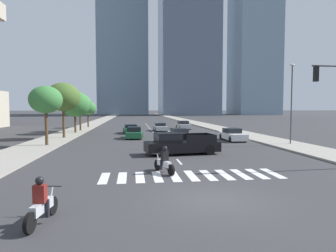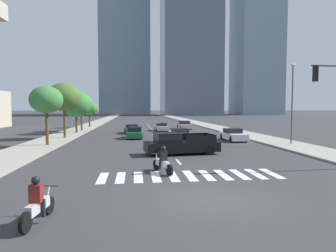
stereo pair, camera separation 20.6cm
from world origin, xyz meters
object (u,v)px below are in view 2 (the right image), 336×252
pickup_truck (178,144)px  sedan_green_0 (135,133)px  motorcycle_trailing (163,162)px  sedan_silver_3 (161,127)px  sedan_silver_1 (184,125)px  sedan_white_5 (180,134)px  motorcycle_lead (38,204)px  sedan_green_2 (131,129)px  sedan_white_4 (233,135)px  street_tree_fifth (89,108)px  street_tree_third (76,104)px  street_lamp_east (292,98)px  street_tree_second (64,97)px  street_tree_fourth (81,104)px  street_tree_nearest (46,100)px

pickup_truck → sedan_green_0: 12.77m
motorcycle_trailing → sedan_silver_3: bearing=-27.3°
sedan_green_0 → sedan_silver_1: 16.28m
sedan_silver_1 → sedan_white_5: size_ratio=0.94×
motorcycle_lead → pickup_truck: bearing=-17.4°
sedan_green_2 → sedan_white_4: size_ratio=1.03×
street_tree_fifth → street_tree_third: bearing=-90.0°
sedan_green_2 → sedan_silver_3: 6.01m
sedan_green_0 → sedan_white_4: size_ratio=0.99×
street_lamp_east → street_tree_third: street_lamp_east is taller
sedan_green_2 → sedan_silver_3: (4.57, 3.90, -0.00)m
motorcycle_lead → motorcycle_trailing: (4.51, 6.50, -0.00)m
sedan_silver_1 → street_tree_second: (-16.39, -13.64, 4.16)m
sedan_silver_1 → pickup_truck: bearing=-12.2°
sedan_white_4 → street_tree_fifth: (-18.69, 23.01, 2.89)m
pickup_truck → street_tree_fourth: size_ratio=1.06×
pickup_truck → sedan_green_2: 19.54m
street_tree_second → street_tree_third: bearing=90.0°
sedan_silver_1 → street_tree_nearest: street_tree_nearest is taller
motorcycle_lead → street_tree_second: 26.33m
motorcycle_trailing → street_tree_fourth: bearing=-4.5°
street_tree_nearest → street_tree_third: 13.74m
sedan_silver_3 → street_tree_nearest: (-12.16, -17.21, 3.72)m
motorcycle_trailing → street_tree_fifth: (-9.53, 37.88, 2.92)m
motorcycle_lead → sedan_silver_1: motorcycle_lead is taller
sedan_silver_3 → street_tree_fourth: bearing=-94.1°
pickup_truck → street_tree_third: (-11.32, 19.61, 3.27)m
motorcycle_trailing → sedan_silver_1: bearing=-34.0°
motorcycle_lead → street_lamp_east: street_lamp_east is taller
sedan_white_4 → sedan_white_5: (-5.44, 2.41, -0.06)m
sedan_white_4 → sedan_silver_3: bearing=-157.2°
street_tree_fourth → sedan_silver_1: bearing=9.4°
motorcycle_trailing → sedan_white_5: bearing=-34.3°
street_tree_nearest → street_tree_fourth: size_ratio=0.98×
street_tree_fifth → motorcycle_lead: bearing=-83.5°
motorcycle_lead → motorcycle_trailing: 7.91m
sedan_white_4 → sedan_green_2: bearing=-135.1°
street_lamp_east → street_tree_fifth: 35.75m
motorcycle_lead → sedan_white_5: motorcycle_lead is taller
motorcycle_trailing → sedan_green_0: 18.67m
street_tree_nearest → street_lamp_east: bearing=-4.3°
street_tree_nearest → sedan_green_0: bearing=38.7°
pickup_truck → sedan_green_0: size_ratio=1.32×
sedan_white_5 → street_tree_fifth: (-13.25, 20.60, 2.95)m
sedan_silver_1 → street_tree_nearest: (-16.39, -20.49, 3.66)m
sedan_white_5 → motorcycle_trailing: bearing=-17.7°
sedan_green_2 → sedan_white_5: 9.94m
pickup_truck → sedan_white_5: bearing=-107.3°
motorcycle_lead → street_tree_fourth: (-5.02, 36.42, 3.59)m
sedan_green_2 → street_tree_fourth: 9.51m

